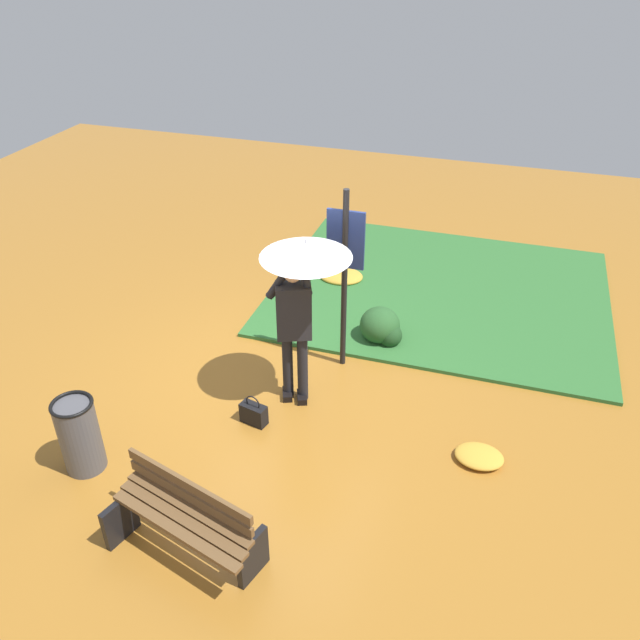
{
  "coord_description": "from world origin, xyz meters",
  "views": [
    {
      "loc": [
        2.35,
        -5.64,
        4.83
      ],
      "look_at": [
        0.47,
        0.32,
        0.85
      ],
      "focal_mm": 36.25,
      "sensor_mm": 36.0,
      "label": 1
    }
  ],
  "objects_px": {
    "person_with_umbrella": "(300,281)",
    "info_sign_post": "(345,260)",
    "park_bench": "(184,520)",
    "handbag": "(254,413)",
    "trash_bin": "(79,435)"
  },
  "relations": [
    {
      "from": "person_with_umbrella",
      "to": "info_sign_post",
      "type": "bearing_deg",
      "value": 72.03
    },
    {
      "from": "person_with_umbrella",
      "to": "park_bench",
      "type": "bearing_deg",
      "value": -96.57
    },
    {
      "from": "handbag",
      "to": "trash_bin",
      "type": "bearing_deg",
      "value": -140.63
    },
    {
      "from": "info_sign_post",
      "to": "handbag",
      "type": "xyz_separation_m",
      "value": [
        -0.63,
        -1.38,
        -1.32
      ]
    },
    {
      "from": "person_with_umbrella",
      "to": "info_sign_post",
      "type": "xyz_separation_m",
      "value": [
        0.26,
        0.8,
        -0.11
      ]
    },
    {
      "from": "handbag",
      "to": "trash_bin",
      "type": "relative_size",
      "value": 0.44
    },
    {
      "from": "info_sign_post",
      "to": "trash_bin",
      "type": "bearing_deg",
      "value": -128.66
    },
    {
      "from": "person_with_umbrella",
      "to": "park_bench",
      "type": "xyz_separation_m",
      "value": [
        -0.27,
        -2.34,
        -1.15
      ]
    },
    {
      "from": "park_bench",
      "to": "handbag",
      "type": "bearing_deg",
      "value": 93.35
    },
    {
      "from": "info_sign_post",
      "to": "park_bench",
      "type": "bearing_deg",
      "value": -99.57
    },
    {
      "from": "info_sign_post",
      "to": "person_with_umbrella",
      "type": "bearing_deg",
      "value": -107.97
    },
    {
      "from": "person_with_umbrella",
      "to": "handbag",
      "type": "distance_m",
      "value": 1.58
    },
    {
      "from": "info_sign_post",
      "to": "trash_bin",
      "type": "xyz_separation_m",
      "value": [
        -2.01,
        -2.52,
        -1.03
      ]
    },
    {
      "from": "handbag",
      "to": "person_with_umbrella",
      "type": "bearing_deg",
      "value": 57.31
    },
    {
      "from": "person_with_umbrella",
      "to": "trash_bin",
      "type": "height_order",
      "value": "person_with_umbrella"
    }
  ]
}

